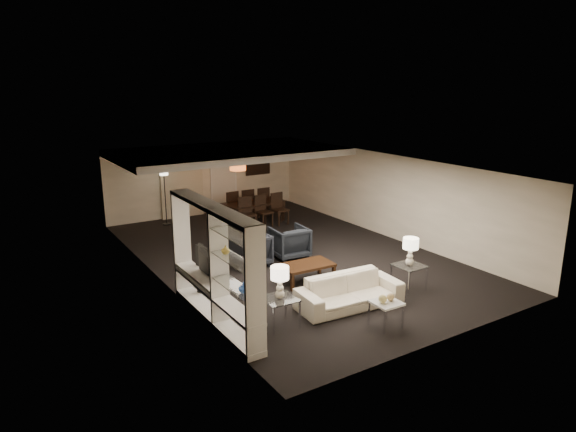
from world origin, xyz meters
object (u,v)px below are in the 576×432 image
(dining_table, at_px, (255,212))
(chair_nr, at_px, (280,209))
(side_table_right, at_px, (409,277))
(vase_blue, at_px, (244,287))
(floor_speaker, at_px, (201,271))
(coffee_table, at_px, (306,273))
(chair_nl, at_px, (248,214))
(television, at_px, (205,264))
(chair_nm, at_px, (264,211))
(side_table_left, at_px, (280,312))
(pendant_light, at_px, (238,167))
(sofa, at_px, (350,291))
(table_lamp_right, at_px, (410,252))
(chair_fm, at_px, (246,204))
(vase_amber, at_px, (226,250))
(marble_table, at_px, (386,314))
(chair_fr, at_px, (261,201))
(armchair_right, at_px, (289,242))
(chair_fl, at_px, (230,206))
(armchair_left, at_px, (249,250))
(floor_lamp, at_px, (165,196))
(table_lamp_left, at_px, (280,283))

(dining_table, bearing_deg, chair_nr, -54.32)
(side_table_right, bearing_deg, vase_blue, -174.64)
(vase_blue, bearing_deg, floor_speaker, 84.80)
(coffee_table, xyz_separation_m, chair_nl, (0.89, 4.61, 0.30))
(television, bearing_deg, vase_blue, 179.02)
(chair_nl, xyz_separation_m, chair_nm, (0.60, 0.00, 0.00))
(side_table_left, distance_m, vase_blue, 1.36)
(pendant_light, distance_m, sofa, 7.17)
(television, bearing_deg, table_lamp_right, -107.26)
(coffee_table, relative_size, chair_fm, 1.19)
(pendant_light, distance_m, vase_amber, 7.58)
(coffee_table, bearing_deg, marble_table, -90.00)
(chair_fm, bearing_deg, chair_nl, 67.15)
(vase_amber, relative_size, dining_table, 0.08)
(chair_fr, bearing_deg, side_table_right, 87.71)
(chair_fm, bearing_deg, floor_speaker, 56.08)
(table_lamp_right, distance_m, chair_fm, 7.52)
(chair_nl, bearing_deg, chair_nr, 4.46)
(coffee_table, xyz_separation_m, armchair_right, (0.60, 1.70, 0.20))
(side_table_right, distance_m, chair_fl, 7.55)
(armchair_left, xyz_separation_m, chair_nm, (2.09, 2.91, 0.10))
(sofa, distance_m, chair_nl, 6.27)
(vase_amber, height_order, chair_nm, vase_amber)
(side_table_right, height_order, vase_amber, vase_amber)
(floor_speaker, distance_m, chair_nl, 5.32)
(vase_blue, height_order, vase_amber, vase_amber)
(floor_lamp, bearing_deg, vase_amber, -101.31)
(pendant_light, bearing_deg, chair_nl, -94.29)
(television, bearing_deg, dining_table, -36.84)
(coffee_table, distance_m, chair_fm, 6.10)
(vase_amber, distance_m, chair_nr, 7.69)
(marble_table, bearing_deg, chair_nm, 78.50)
(pendant_light, xyz_separation_m, television, (-3.58, -5.58, -0.88))
(vase_amber, xyz_separation_m, chair_nr, (4.76, 5.94, -1.12))
(pendant_light, relative_size, floor_lamp, 0.27)
(armchair_left, xyz_separation_m, dining_table, (2.09, 3.56, -0.07))
(pendant_light, xyz_separation_m, floor_speaker, (-3.38, -4.86, -1.32))
(armchair_left, height_order, armchair_right, same)
(table_lamp_left, height_order, dining_table, table_lamp_left)
(vase_amber, distance_m, floor_lamp, 8.12)
(coffee_table, distance_m, side_table_left, 2.34)
(armchair_left, distance_m, side_table_right, 4.02)
(armchair_right, distance_m, chair_nl, 2.92)
(vase_blue, bearing_deg, table_lamp_left, 22.92)
(coffee_table, bearing_deg, chair_fr, 70.55)
(vase_blue, bearing_deg, sofa, 8.73)
(side_table_right, xyz_separation_m, vase_blue, (-4.37, -0.41, 0.87))
(side_table_right, height_order, floor_lamp, floor_lamp)
(sofa, xyz_separation_m, chair_nm, (1.49, 6.21, 0.19))
(chair_nm, bearing_deg, armchair_left, -133.36)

